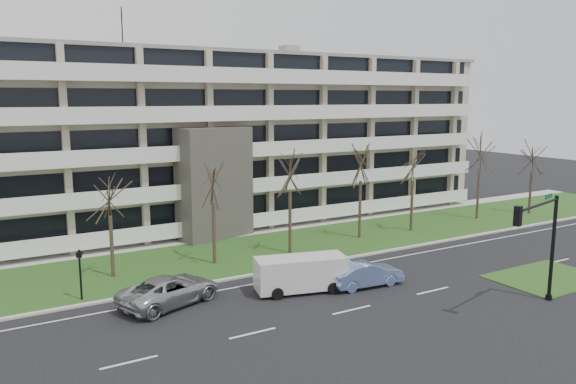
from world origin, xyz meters
TOP-DOWN VIEW (x-y plane):
  - ground at (0.00, 0.00)m, footprint 160.00×160.00m
  - grass_verge at (0.00, 13.00)m, footprint 90.00×10.00m
  - curb at (0.00, 8.00)m, footprint 90.00×0.35m
  - sidewalk at (0.00, 18.50)m, footprint 90.00×2.00m
  - grass_median at (14.00, -2.00)m, footprint 7.00×5.00m
  - lane_edge_line at (0.00, 6.50)m, footprint 90.00×0.12m
  - apartment_building at (-0.01, 25.32)m, footprint 60.50×15.10m
  - silver_pickup at (-8.16, 5.83)m, footprint 6.45×4.52m
  - blue_sedan at (3.07, 2.72)m, footprint 4.81×2.01m
  - white_van at (-0.73, 3.93)m, footprint 5.68×3.26m
  - traffic_signal at (8.87, -4.87)m, footprint 5.25×1.62m
  - pedestrian_signal at (-12.29, 8.93)m, footprint 0.34×0.31m
  - tree_2 at (-9.74, 12.27)m, footprint 3.57×3.57m
  - tree_3 at (-3.01, 11.66)m, footprint 3.86×3.86m
  - tree_4 at (2.83, 11.29)m, footprint 4.15×4.15m
  - tree_5 at (10.05, 12.34)m, footprint 4.22×4.22m
  - tree_6 at (15.37, 12.03)m, footprint 3.90×3.90m
  - tree_7 at (24.22, 12.61)m, footprint 4.28×4.28m
  - tree_8 at (30.51, 11.60)m, footprint 3.67×3.67m

SIDE VIEW (x-z plane):
  - ground at x=0.00m, z-range 0.00..0.00m
  - lane_edge_line at x=0.00m, z-range 0.00..0.01m
  - grass_verge at x=0.00m, z-range 0.00..0.06m
  - grass_median at x=14.00m, z-range 0.00..0.06m
  - sidewalk at x=0.00m, z-range 0.00..0.08m
  - curb at x=0.00m, z-range 0.00..0.12m
  - blue_sedan at x=3.07m, z-range 0.00..1.55m
  - silver_pickup at x=-8.16m, z-range 0.00..1.63m
  - white_van at x=-0.73m, z-range 0.21..2.28m
  - pedestrian_signal at x=-12.29m, z-range 0.40..3.36m
  - traffic_signal at x=8.87m, z-range 0.92..7.16m
  - tree_2 at x=-9.74m, z-range 1.98..9.12m
  - tree_8 at x=30.51m, z-range 2.04..9.39m
  - tree_3 at x=-3.01m, z-range 2.14..9.85m
  - tree_6 at x=15.37m, z-range 2.17..9.97m
  - tree_4 at x=2.83m, z-range 2.30..10.60m
  - tree_5 at x=10.05m, z-range 2.34..10.78m
  - tree_7 at x=24.22m, z-range 2.38..10.93m
  - apartment_building at x=-0.01m, z-range -1.76..16.99m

